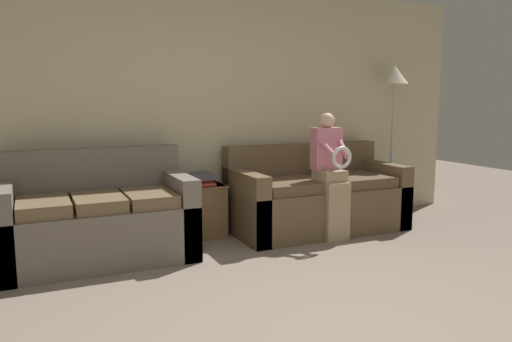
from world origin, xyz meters
name	(u,v)px	position (x,y,z in m)	size (l,w,h in m)	color
ground_plane	(333,341)	(0.00, 0.00, 0.00)	(14.00, 14.00, 0.00)	gray
wall_back	(190,110)	(0.00, 2.69, 1.27)	(6.72, 0.06, 2.55)	beige
couch_main	(316,198)	(1.22, 2.19, 0.33)	(1.83, 0.88, 0.89)	brown
couch_side	(97,220)	(-1.03, 2.11, 0.35)	(1.59, 0.87, 0.95)	#70665B
child_left_seated	(331,171)	(1.18, 1.84, 0.68)	(0.30, 0.37, 1.25)	tan
side_shelf	(203,210)	(0.04, 2.44, 0.27)	(0.43, 0.40, 0.53)	brown
book_stack	(201,179)	(0.03, 2.44, 0.59)	(0.24, 0.31, 0.11)	#BC3833
floor_lamp	(394,89)	(2.40, 2.40, 1.50)	(0.32, 0.32, 1.77)	#2D2B28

